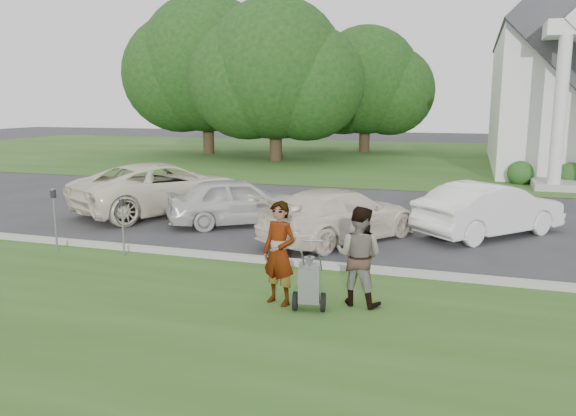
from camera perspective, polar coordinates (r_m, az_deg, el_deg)
The scene contains 16 objects.
ground at distance 11.57m, azimuth 0.09°, elevation -6.68°, with size 120.00×120.00×0.00m, color #333335.
grass_strip at distance 8.94m, azimuth -6.01°, elevation -12.03°, with size 80.00×7.00×0.01m, color #2E511B.
church_lawn at distance 37.82m, azimuth 12.89°, elevation 5.07°, with size 80.00×30.00×0.01m, color #2E511B.
curb at distance 12.05m, azimuth 0.90°, elevation -5.61°, with size 80.00×0.18×0.15m, color #9E9E93.
tree_left at distance 34.50m, azimuth -1.31°, elevation 13.32°, with size 10.63×8.40×9.71m.
tree_far at distance 39.62m, azimuth -8.27°, elevation 13.69°, with size 11.64×9.20×10.73m.
tree_back at distance 41.20m, azimuth 7.89°, elevation 12.23°, with size 9.61×7.60×8.89m.
striping_cart at distance 9.46m, azimuth 2.18°, elevation -7.91°, with size 0.64×1.14×1.01m.
person_left at distance 9.62m, azimuth -0.90°, elevation -4.70°, with size 0.66×0.43×1.80m, color #999999.
person_right at distance 9.68m, azimuth 7.21°, elevation -4.92°, with size 0.84×0.65×1.72m, color #999999.
parking_meter_near at distance 13.27m, azimuth -16.46°, elevation -1.14°, with size 0.10×0.09×1.34m.
parking_meter_far at distance 14.06m, azimuth -22.63°, elevation -0.44°, with size 0.11×0.10×1.50m.
car_a at distance 18.35m, azimuth -12.53°, elevation 2.03°, with size 2.64×5.73×1.59m, color #EDE7C9.
car_b at distance 16.15m, azimuth -5.09°, elevation 0.72°, with size 1.62×4.03×1.37m, color silver.
car_c at distance 14.24m, azimuth 5.29°, elevation -0.70°, with size 1.86×4.57×1.33m, color #F1E3CD.
car_d at distance 15.65m, azimuth 19.82°, elevation -0.12°, with size 1.49×4.27×1.41m, color white.
Camera 1 is at (3.42, -10.51, 3.42)m, focal length 35.00 mm.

